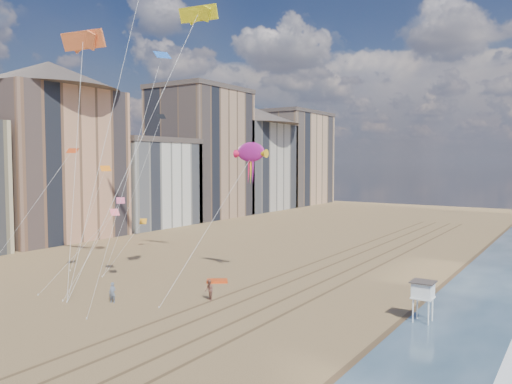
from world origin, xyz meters
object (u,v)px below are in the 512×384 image
(show_kite, at_px, (251,152))
(kite_flyer_b, at_px, (209,290))
(grounded_kite, at_px, (217,281))
(lifeguard_stand, at_px, (423,290))
(kite_flyer_a, at_px, (112,293))

(show_kite, height_order, kite_flyer_b, show_kite)
(grounded_kite, height_order, kite_flyer_b, kite_flyer_b)
(kite_flyer_b, bearing_deg, lifeguard_stand, 49.46)
(lifeguard_stand, xyz_separation_m, grounded_kite, (-21.26, 1.21, -2.35))
(show_kite, xyz_separation_m, kite_flyer_b, (0.98, -8.13, -12.49))
(lifeguard_stand, bearing_deg, show_kite, 169.20)
(grounded_kite, distance_m, kite_flyer_a, 11.52)
(lifeguard_stand, bearing_deg, kite_flyer_b, -165.47)
(show_kite, bearing_deg, grounded_kite, -138.22)
(show_kite, bearing_deg, kite_flyer_b, -83.14)
(grounded_kite, relative_size, show_kite, 0.12)
(grounded_kite, relative_size, kite_flyer_b, 1.13)
(show_kite, height_order, kite_flyer_a, show_kite)
(grounded_kite, xyz_separation_m, kite_flyer_b, (3.60, -5.78, 0.82))
(grounded_kite, bearing_deg, show_kite, 3.33)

